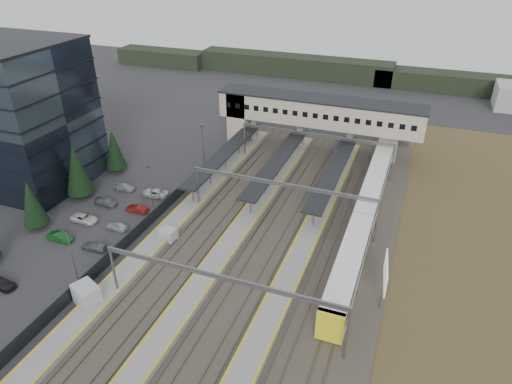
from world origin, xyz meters
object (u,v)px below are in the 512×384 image
at_px(relay_cabin_near, 87,295).
at_px(relay_cabin_far, 169,235).
at_px(footbridge, 305,112).
at_px(billboard, 386,274).
at_px(office_building, 9,114).
at_px(train, 372,192).

distance_m(relay_cabin_near, relay_cabin_far, 14.97).
xyz_separation_m(footbridge, billboard, (20.81, -38.71, -4.58)).
height_order(office_building, billboard, office_building).
xyz_separation_m(office_building, train, (60.00, 13.04, -10.01)).
bearing_deg(footbridge, train, -46.14).
distance_m(relay_cabin_near, train, 45.58).
height_order(relay_cabin_near, relay_cabin_far, relay_cabin_near).
height_order(relay_cabin_near, train, train).
xyz_separation_m(office_building, relay_cabin_far, (34.21, -7.94, -11.21)).
bearing_deg(relay_cabin_far, train, 39.12).
bearing_deg(office_building, footbridge, 34.47).
relative_size(relay_cabin_near, billboard, 0.66).
distance_m(footbridge, train, 24.21).
height_order(relay_cabin_near, footbridge, footbridge).
xyz_separation_m(office_building, relay_cabin_near, (31.72, -22.70, -10.85)).
xyz_separation_m(relay_cabin_far, footbridge, (9.50, 37.94, 6.95)).
xyz_separation_m(relay_cabin_far, billboard, (30.31, -0.77, 2.37)).
relative_size(relay_cabin_far, train, 0.04).
xyz_separation_m(office_building, billboard, (64.51, -8.71, -8.84)).
distance_m(relay_cabin_near, footbridge, 54.45).
xyz_separation_m(office_building, footbridge, (43.70, 30.00, -4.26)).
bearing_deg(billboard, train, 101.72).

